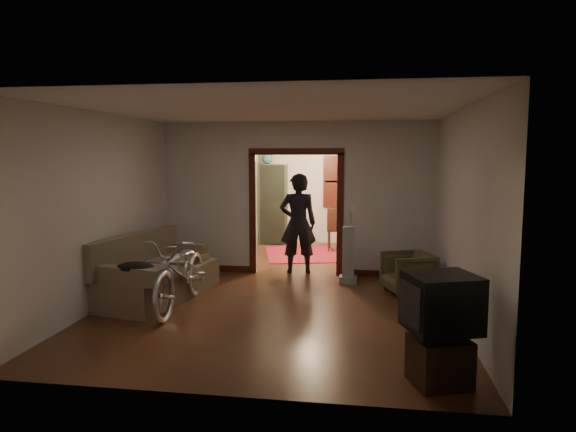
% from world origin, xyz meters
% --- Properties ---
extents(floor, '(5.00, 8.50, 0.01)m').
position_xyz_m(floor, '(0.00, 0.00, 0.00)').
color(floor, '#391E12').
rests_on(floor, ground).
extents(ceiling, '(5.00, 8.50, 0.01)m').
position_xyz_m(ceiling, '(0.00, 0.00, 2.80)').
color(ceiling, white).
rests_on(ceiling, floor).
extents(wall_back, '(5.00, 0.02, 2.80)m').
position_xyz_m(wall_back, '(0.00, 4.25, 1.40)').
color(wall_back, beige).
rests_on(wall_back, floor).
extents(wall_left, '(0.02, 8.50, 2.80)m').
position_xyz_m(wall_left, '(-2.50, 0.00, 1.40)').
color(wall_left, beige).
rests_on(wall_left, floor).
extents(wall_right, '(0.02, 8.50, 2.80)m').
position_xyz_m(wall_right, '(2.50, 0.00, 1.40)').
color(wall_right, beige).
rests_on(wall_right, floor).
extents(partition_wall, '(5.00, 0.14, 2.80)m').
position_xyz_m(partition_wall, '(0.00, 0.75, 1.40)').
color(partition_wall, beige).
rests_on(partition_wall, floor).
extents(door_casing, '(1.74, 0.20, 2.32)m').
position_xyz_m(door_casing, '(0.00, 0.75, 1.10)').
color(door_casing, '#39140C').
rests_on(door_casing, floor).
extents(far_window, '(0.98, 0.06, 1.28)m').
position_xyz_m(far_window, '(0.70, 4.21, 1.55)').
color(far_window, black).
rests_on(far_window, wall_back).
extents(chandelier, '(0.24, 0.24, 0.24)m').
position_xyz_m(chandelier, '(0.00, 2.50, 2.35)').
color(chandelier, '#FFE0A5').
rests_on(chandelier, ceiling).
extents(light_switch, '(0.08, 0.01, 0.12)m').
position_xyz_m(light_switch, '(1.05, 0.68, 1.25)').
color(light_switch, silver).
rests_on(light_switch, partition_wall).
extents(sofa, '(1.36, 2.30, 0.99)m').
position_xyz_m(sofa, '(-1.87, -1.22, 0.50)').
color(sofa, brown).
rests_on(sofa, floor).
extents(rolled_paper, '(0.10, 0.78, 0.10)m').
position_xyz_m(rolled_paper, '(-1.77, -0.92, 0.53)').
color(rolled_paper, beige).
rests_on(rolled_paper, sofa).
extents(jacket, '(0.51, 0.38, 0.15)m').
position_xyz_m(jacket, '(-1.82, -2.13, 0.68)').
color(jacket, black).
rests_on(jacket, sofa).
extents(bicycle, '(0.75, 2.04, 1.06)m').
position_xyz_m(bicycle, '(-1.34, -1.66, 0.53)').
color(bicycle, silver).
rests_on(bicycle, floor).
extents(armchair, '(0.91, 0.90, 0.66)m').
position_xyz_m(armchair, '(1.95, -0.36, 0.33)').
color(armchair, '#4C4A2B').
rests_on(armchair, floor).
extents(tv_stand, '(0.63, 0.60, 0.46)m').
position_xyz_m(tv_stand, '(1.97, -3.71, 0.23)').
color(tv_stand, black).
rests_on(tv_stand, floor).
extents(crt_tv, '(0.77, 0.74, 0.54)m').
position_xyz_m(crt_tv, '(1.97, -3.71, 0.81)').
color(crt_tv, black).
rests_on(crt_tv, tv_stand).
extents(vacuum, '(0.36, 0.32, 0.98)m').
position_xyz_m(vacuum, '(0.98, 0.15, 0.49)').
color(vacuum, gray).
rests_on(vacuum, floor).
extents(person, '(0.75, 0.57, 1.86)m').
position_xyz_m(person, '(0.02, 0.81, 0.93)').
color(person, black).
rests_on(person, floor).
extents(oriental_rug, '(2.02, 2.39, 0.02)m').
position_xyz_m(oriental_rug, '(-0.12, 2.65, 0.01)').
color(oriental_rug, maroon).
rests_on(oriental_rug, floor).
extents(locker, '(1.04, 0.65, 1.98)m').
position_xyz_m(locker, '(-1.16, 3.98, 0.99)').
color(locker, '#273520').
rests_on(locker, floor).
extents(globe, '(0.27, 0.27, 0.27)m').
position_xyz_m(globe, '(-1.16, 3.98, 1.94)').
color(globe, '#1E5972').
rests_on(globe, locker).
extents(desk, '(1.11, 0.85, 0.73)m').
position_xyz_m(desk, '(1.22, 3.55, 0.36)').
color(desk, black).
rests_on(desk, floor).
extents(desk_chair, '(0.44, 0.44, 0.99)m').
position_xyz_m(desk_chair, '(0.63, 3.16, 0.50)').
color(desk_chair, black).
rests_on(desk_chair, floor).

